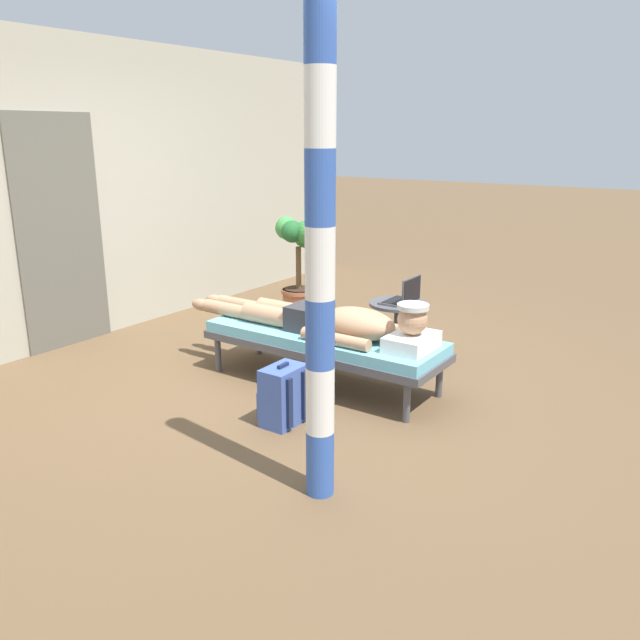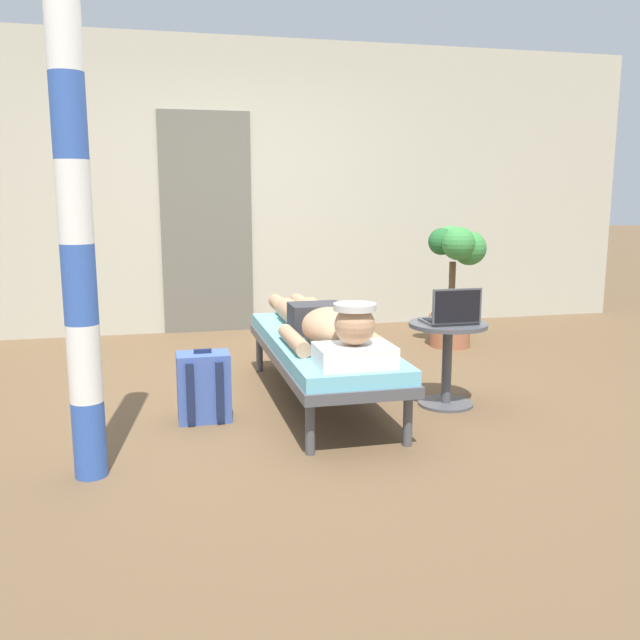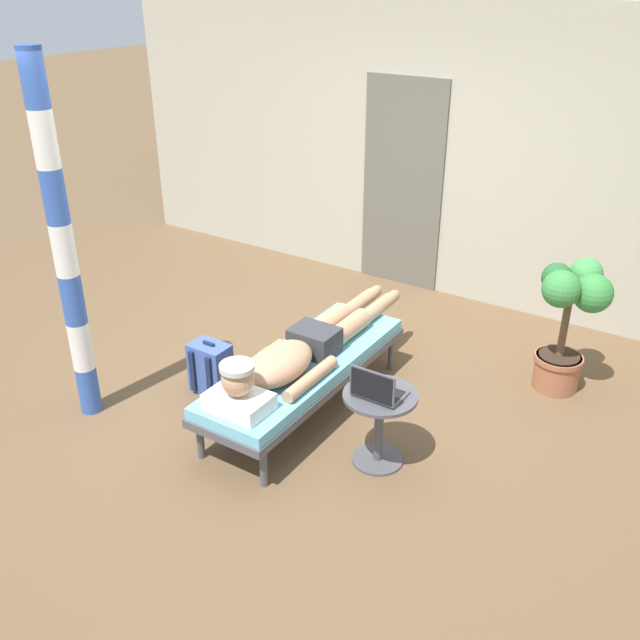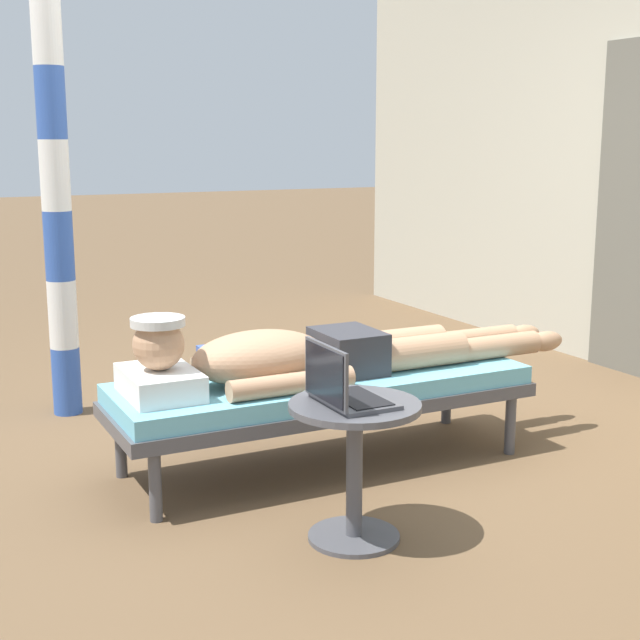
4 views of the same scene
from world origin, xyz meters
name	(u,v)px [view 3 (image 3 of 4)]	position (x,y,z in m)	size (l,w,h in m)	color
ground_plane	(302,391)	(0.00, 0.00, 0.00)	(40.00, 40.00, 0.00)	brown
house_wall_back	(458,156)	(0.16, 2.37, 1.35)	(7.60, 0.20, 2.70)	#B2AD99
house_door_panel	(402,185)	(-0.35, 2.26, 1.02)	(0.84, 0.03, 2.04)	#625F54
lounge_chair	(305,368)	(0.16, -0.19, 0.35)	(0.62, 1.90, 0.42)	#4C4C51
person_reclining	(299,352)	(0.16, -0.26, 0.52)	(0.53, 2.17, 0.33)	white
side_table	(379,416)	(0.90, -0.43, 0.36)	(0.48, 0.48, 0.52)	#4C4C51
laptop	(377,390)	(0.90, -0.48, 0.58)	(0.31, 0.24, 0.23)	#4C4C51
backpack	(211,368)	(-0.59, -0.37, 0.20)	(0.30, 0.26, 0.42)	#3F59A5
potted_plant	(569,317)	(1.64, 1.10, 0.62)	(0.52, 0.61, 1.03)	#9E5B3D
porch_post	(64,250)	(-1.16, -1.06, 1.27)	(0.15, 0.15, 2.53)	#3359B2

